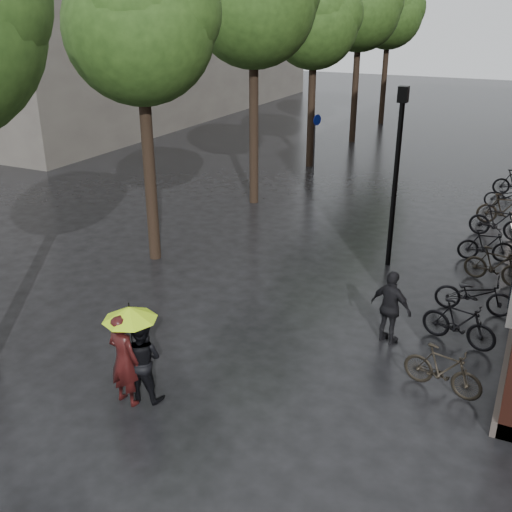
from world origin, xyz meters
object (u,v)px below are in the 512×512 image
Objects in this scene: person_burgundy at (124,360)px; person_black at (142,360)px; lamp_post at (397,161)px; parked_bicycles at (493,241)px; pedestrian_walking at (391,308)px.

person_black is at bearing -122.93° from person_burgundy.
lamp_post reaches higher than person_black.
person_burgundy is 0.12× the size of parked_bicycles.
person_black is 0.97× the size of pedestrian_walking.
parked_bicycles is (4.96, 9.90, -0.31)m from person_black.
lamp_post is at bearing -143.59° from parked_bicycles.
parked_bicycles is at bearing 36.41° from lamp_post.
person_burgundy is 0.37× the size of lamp_post.
pedestrian_walking is 4.76m from lamp_post.
lamp_post reaches higher than person_burgundy.
person_burgundy is 1.12× the size of person_black.
person_black is 11.07m from parked_bicycles.
parked_bicycles is 3.09× the size of lamp_post.
person_black is 5.26m from pedestrian_walking.
person_burgundy is at bearing -107.75° from lamp_post.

